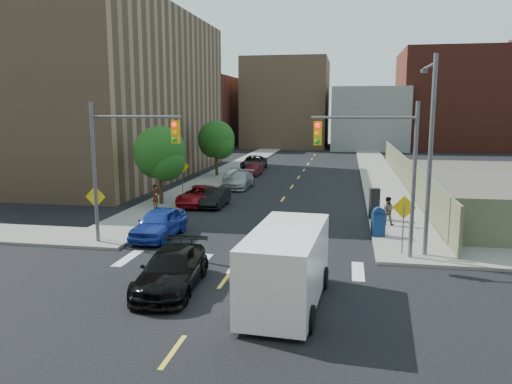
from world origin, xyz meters
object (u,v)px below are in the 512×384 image
at_px(parked_car_white, 234,175).
at_px(parked_car_grey, 254,163).
at_px(parked_car_maroon, 254,169).
at_px(pedestrian_east, 387,211).
at_px(parked_car_blue, 159,223).
at_px(black_sedan, 172,270).
at_px(mailbox, 378,222).
at_px(payphone, 374,204).
at_px(parked_car_red, 199,196).
at_px(parked_car_silver, 239,180).
at_px(pedestrian_west, 156,196).
at_px(parked_car_black, 216,198).
at_px(cargo_van, 287,264).

relative_size(parked_car_white, parked_car_grey, 0.75).
relative_size(parked_car_maroon, pedestrian_east, 2.30).
height_order(parked_car_blue, black_sedan, parked_car_blue).
bearing_deg(parked_car_grey, parked_car_blue, -92.03).
xyz_separation_m(mailbox, payphone, (-0.00, 4.14, 0.19)).
bearing_deg(pedestrian_east, black_sedan, 61.81).
height_order(parked_car_blue, parked_car_red, parked_car_blue).
relative_size(parked_car_grey, black_sedan, 1.08).
height_order(black_sedan, pedestrian_east, pedestrian_east).
height_order(parked_car_red, parked_car_silver, parked_car_silver).
bearing_deg(parked_car_white, pedestrian_west, -104.13).
bearing_deg(parked_car_black, parked_car_maroon, 91.11).
relative_size(parked_car_silver, pedestrian_east, 2.96).
distance_m(parked_car_grey, payphone, 26.63).
xyz_separation_m(parked_car_white, mailbox, (11.80, -18.04, 0.19)).
bearing_deg(mailbox, parked_car_black, 133.53).
height_order(cargo_van, payphone, cargo_van).
height_order(parked_car_black, black_sedan, black_sedan).
bearing_deg(parked_car_blue, parked_car_silver, 89.62).
relative_size(parked_car_blue, black_sedan, 0.90).
distance_m(mailbox, payphone, 4.14).
bearing_deg(parked_car_red, parked_car_grey, 91.78).
bearing_deg(parked_car_black, parked_car_silver, 90.41).
bearing_deg(pedestrian_east, pedestrian_west, 0.20).
bearing_deg(parked_car_silver, parked_car_black, -87.64).
height_order(parked_car_maroon, pedestrian_east, pedestrian_east).
height_order(cargo_van, pedestrian_east, cargo_van).
relative_size(parked_car_black, payphone, 2.08).
relative_size(parked_car_red, parked_car_maroon, 1.29).
bearing_deg(parked_car_white, parked_car_grey, 85.65).
relative_size(parked_car_silver, cargo_van, 0.80).
relative_size(cargo_van, payphone, 3.22).
distance_m(parked_car_maroon, cargo_van, 33.38).
bearing_deg(mailbox, black_sedan, -145.67).
distance_m(parked_car_black, pedestrian_west, 4.06).
bearing_deg(black_sedan, cargo_van, -10.99).
xyz_separation_m(cargo_van, payphone, (3.61, 13.56, -0.33)).
bearing_deg(pedestrian_east, cargo_van, 79.19).
xyz_separation_m(parked_car_black, black_sedan, (2.49, -15.66, 0.10)).
bearing_deg(parked_car_red, black_sedan, -74.92).
distance_m(parked_car_grey, black_sedan, 37.10).
xyz_separation_m(parked_car_blue, parked_car_grey, (-0.57, 29.89, -0.02)).
bearing_deg(parked_car_blue, parked_car_grey, 92.82).
bearing_deg(parked_car_silver, black_sedan, -82.16).
relative_size(parked_car_black, parked_car_maroon, 1.04).
bearing_deg(mailbox, pedestrian_west, 147.30).
relative_size(parked_car_red, cargo_van, 0.80).
bearing_deg(parked_car_silver, parked_car_blue, -90.51).
bearing_deg(parked_car_grey, black_sedan, -87.26).
distance_m(mailbox, pedestrian_east, 2.76).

